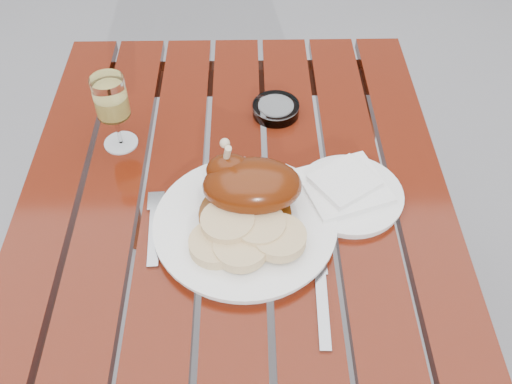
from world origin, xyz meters
The scene contains 10 objects.
table centered at (0.00, 0.00, 0.38)m, with size 0.80×1.20×0.75m, color #601B0B.
dinner_plate centered at (0.02, 0.00, 0.76)m, with size 0.32×0.32×0.02m, color white.
roast_duck centered at (0.03, 0.05, 0.82)m, with size 0.18×0.16×0.12m.
bread_dumplings centered at (0.02, -0.04, 0.79)m, with size 0.20×0.14×0.04m.
wine_glass centered at (-0.23, 0.23, 0.83)m, with size 0.07×0.07×0.16m, color #F0DE6D.
side_plate centered at (0.21, 0.07, 0.76)m, with size 0.20×0.20×0.02m, color white.
napkin centered at (0.20, 0.08, 0.77)m, with size 0.14×0.13×0.01m, color white.
ashtray centered at (0.09, 0.32, 0.76)m, with size 0.10×0.10×0.02m, color #B2B7BC.
fork centered at (-0.14, 0.00, 0.75)m, with size 0.02×0.15×0.01m, color gray.
knife centered at (0.14, -0.14, 0.75)m, with size 0.02×0.19×0.01m, color gray.
Camera 1 is at (0.03, -0.62, 1.54)m, focal length 40.00 mm.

